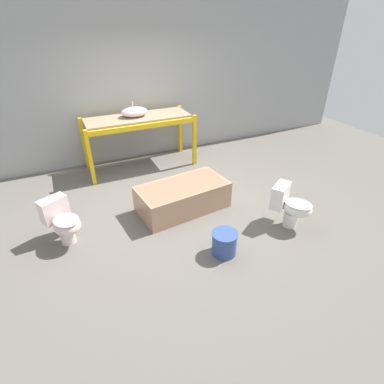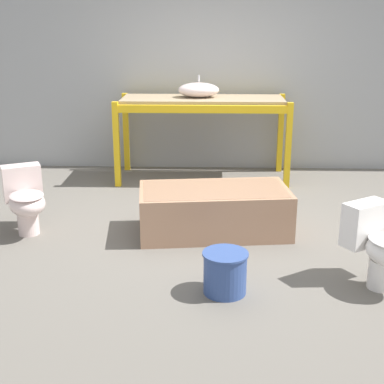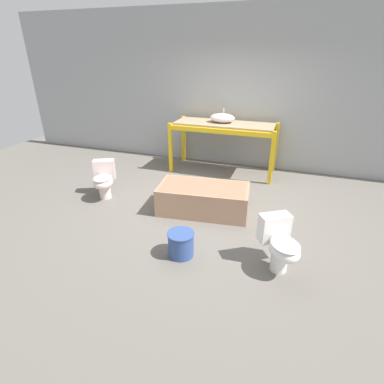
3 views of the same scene
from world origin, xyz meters
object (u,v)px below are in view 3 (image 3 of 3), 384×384
Objects in this scene: bathtub_main at (203,197)px; bucket_white at (181,244)px; toilet_near at (104,179)px; toilet_far at (280,244)px; sink_basin at (222,118)px.

bucket_white is at bearing -93.16° from bathtub_main.
toilet_near and toilet_far have the same top height.
bucket_white is (0.27, -3.07, -0.96)m from sink_basin.
sink_basin is 0.77× the size of toilet_far.
bathtub_main is (0.19, -1.87, -0.88)m from sink_basin.
toilet_near is at bearing 129.45° from toilet_far.
toilet_near is 1.00× the size of toilet_far.
sink_basin is 0.34× the size of bathtub_main.
toilet_far is 1.92× the size of bucket_white.
toilet_far is 1.20m from bucket_white.
sink_basin is at bearing 24.68° from toilet_near.
sink_basin is at bearing 89.13° from bathtub_main.
bathtub_main is at bearing 107.08° from toilet_far.
bathtub_main is 1.79m from toilet_near.
toilet_near is at bearing 175.79° from bathtub_main.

